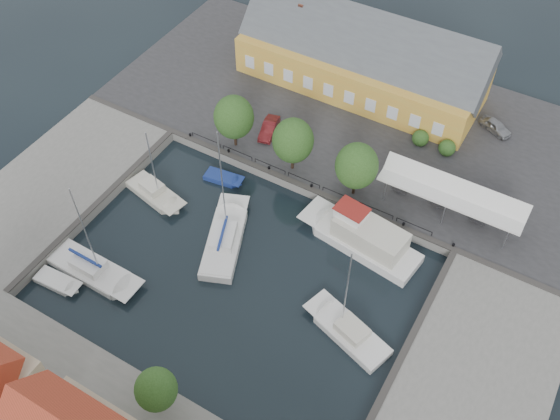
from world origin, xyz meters
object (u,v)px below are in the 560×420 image
at_px(tent_canopy, 453,193).
at_px(car_silver, 496,126).
at_px(trawler, 363,239).
at_px(center_sailboat, 225,240).
at_px(launch_nw, 223,179).
at_px(launch_sw, 58,283).
at_px(west_boat_b, 155,194).
at_px(east_boat_b, 348,333).
at_px(warehouse, 358,57).
at_px(car_red, 269,128).
at_px(west_boat_d, 94,271).

relative_size(tent_canopy, car_silver, 3.70).
bearing_deg(trawler, tent_canopy, 52.41).
relative_size(tent_canopy, center_sailboat, 1.01).
bearing_deg(launch_nw, launch_sw, -107.44).
bearing_deg(trawler, west_boat_b, -166.93).
relative_size(car_silver, east_boat_b, 0.33).
bearing_deg(car_silver, trawler, -171.76).
xyz_separation_m(warehouse, launch_sw, (-11.07, -38.99, -4.34)).
height_order(car_silver, car_red, car_red).
relative_size(warehouse, west_boat_d, 2.27).
relative_size(car_silver, trawler, 0.30).
xyz_separation_m(center_sailboat, west_boat_d, (-8.43, -9.06, -0.09)).
bearing_deg(west_boat_b, tent_canopy, 24.56).
relative_size(east_boat_b, west_boat_b, 1.16).
height_order(tent_canopy, west_boat_d, west_boat_d).
height_order(east_boat_b, west_boat_b, east_boat_b).
height_order(west_boat_d, launch_nw, west_boat_d).
bearing_deg(west_boat_d, launch_sw, -129.60).
relative_size(center_sailboat, launch_sw, 2.97).
bearing_deg(launch_nw, car_silver, 42.49).
bearing_deg(east_boat_b, trawler, 108.10).
bearing_deg(center_sailboat, car_silver, 57.21).
relative_size(tent_canopy, trawler, 1.11).
bearing_deg(launch_nw, center_sailboat, -55.14).
xyz_separation_m(west_boat_b, launch_sw, (-1.09, -12.98, -0.17)).
xyz_separation_m(warehouse, launch_nw, (-5.29, -20.58, -4.34)).
xyz_separation_m(launch_sw, launch_nw, (5.78, 18.41, -0.00)).
distance_m(warehouse, west_boat_b, 28.17).
bearing_deg(warehouse, car_silver, -0.57).
distance_m(trawler, launch_nw, 16.32).
xyz_separation_m(warehouse, trawler, (11.00, -21.14, -3.41)).
bearing_deg(east_boat_b, west_boat_d, -165.28).
distance_m(east_boat_b, launch_sw, 26.53).
distance_m(tent_canopy, trawler, 9.56).
bearing_deg(car_red, west_boat_d, -115.30).
xyz_separation_m(car_silver, car_red, (-21.25, -12.77, 0.03)).
xyz_separation_m(tent_canopy, trawler, (-5.60, -7.28, -2.67)).
relative_size(trawler, east_boat_b, 1.12).
xyz_separation_m(car_silver, launch_sw, (-28.07, -38.82, -1.55)).
height_order(warehouse, car_red, warehouse).
relative_size(warehouse, launch_nw, 6.60).
bearing_deg(tent_canopy, car_red, 177.48).
bearing_deg(car_silver, east_boat_b, -161.40).
xyz_separation_m(center_sailboat, trawler, (11.54, 6.26, 0.65)).
distance_m(car_silver, west_boat_d, 44.64).
xyz_separation_m(west_boat_b, west_boat_d, (1.01, -10.45, 0.01)).
distance_m(car_silver, west_boat_b, 37.38).
xyz_separation_m(car_red, trawler, (15.25, -8.19, -0.65)).
height_order(east_boat_b, launch_sw, east_boat_b).
xyz_separation_m(car_silver, west_boat_b, (-26.98, -25.84, -1.38)).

